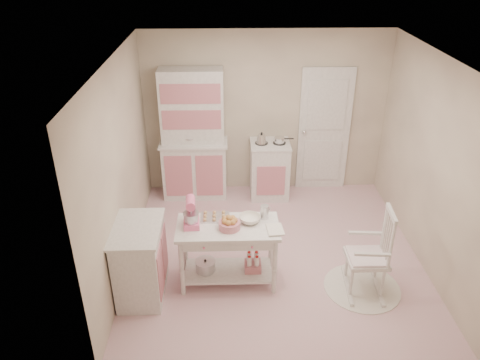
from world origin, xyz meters
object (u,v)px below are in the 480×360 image
stove (270,169)px  work_table (228,254)px  hutch (193,136)px  bread_basket (229,225)px  rocking_chair (368,251)px  stand_mixer (191,213)px  base_cabinet (140,261)px

stove → work_table: 2.24m
hutch → stove: size_ratio=2.26×
work_table → bread_basket: size_ratio=4.80×
rocking_chair → bread_basket: rocking_chair is taller
stove → rocking_chair: size_ratio=0.84×
stand_mixer → stove: bearing=58.6°
base_cabinet → rocking_chair: size_ratio=0.84×
hutch → work_table: (0.52, -2.18, -0.64)m
base_cabinet → work_table: bearing=10.3°
hutch → work_table: 2.33m
stove → stand_mixer: size_ratio=2.71×
base_cabinet → bread_basket: bearing=7.4°
rocking_chair → base_cabinet: bearing=-175.9°
hutch → stove: hutch is taller
work_table → bread_basket: bread_basket is taller
stove → bread_basket: stove is taller
hutch → bread_basket: hutch is taller
stand_mixer → bread_basket: bearing=-13.0°
bread_basket → stove: bearing=73.2°
stand_mixer → bread_basket: size_ratio=1.36×
base_cabinet → bread_basket: base_cabinet is taller
rocking_chair → bread_basket: 1.64m
base_cabinet → work_table: size_ratio=0.77×
hutch → stand_mixer: size_ratio=6.12×
bread_basket → stand_mixer: bearing=171.0°
stove → stand_mixer: bearing=-117.5°
hutch → rocking_chair: (2.14, -2.38, -0.49)m
base_cabinet → bread_basket: size_ratio=3.68×
hutch → stove: (1.20, -0.05, -0.58)m
hutch → work_table: hutch is taller
work_table → bread_basket: 0.45m
work_table → base_cabinet: bearing=-169.7°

